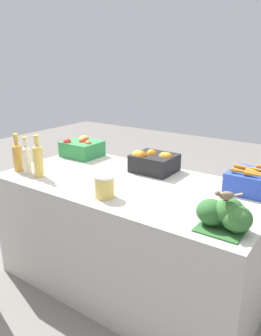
# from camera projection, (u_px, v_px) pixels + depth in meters

# --- Properties ---
(ground_plane) EXTENTS (10.00, 10.00, 0.00)m
(ground_plane) POSITION_uv_depth(u_px,v_px,m) (131.00, 281.00, 2.45)
(ground_plane) COLOR slate
(market_table) EXTENTS (1.81, 0.91, 0.79)m
(market_table) POSITION_uv_depth(u_px,v_px,m) (131.00, 234.00, 2.33)
(market_table) COLOR #B7B2A8
(market_table) RESTS_ON ground_plane
(apple_crate) EXTENTS (0.30, 0.27, 0.16)m
(apple_crate) POSITION_uv_depth(u_px,v_px,m) (82.00, 148.00, 2.80)
(apple_crate) COLOR #2D8442
(apple_crate) RESTS_ON market_table
(orange_crate) EXTENTS (0.30, 0.27, 0.17)m
(orange_crate) POSITION_uv_depth(u_px,v_px,m) (154.00, 162.00, 2.40)
(orange_crate) COLOR black
(orange_crate) RESTS_ON market_table
(carrot_crate) EXTENTS (0.30, 0.27, 0.17)m
(carrot_crate) POSITION_uv_depth(u_px,v_px,m) (254.00, 181.00, 2.01)
(carrot_crate) COLOR #2847B7
(carrot_crate) RESTS_ON market_table
(broccoli_pile) EXTENTS (0.27, 0.19, 0.16)m
(broccoli_pile) POSITION_uv_depth(u_px,v_px,m) (224.00, 214.00, 1.57)
(broccoli_pile) COLOR #2D602D
(broccoli_pile) RESTS_ON market_table
(juice_bottle_amber) EXTENTS (0.07, 0.07, 0.28)m
(juice_bottle_amber) POSITION_uv_depth(u_px,v_px,m) (18.00, 156.00, 2.40)
(juice_bottle_amber) COLOR gold
(juice_bottle_amber) RESTS_ON market_table
(juice_bottle_cloudy) EXTENTS (0.06, 0.06, 0.27)m
(juice_bottle_cloudy) POSITION_uv_depth(u_px,v_px,m) (27.00, 158.00, 2.35)
(juice_bottle_cloudy) COLOR beige
(juice_bottle_cloudy) RESTS_ON market_table
(juice_bottle_golden) EXTENTS (0.07, 0.07, 0.30)m
(juice_bottle_golden) POSITION_uv_depth(u_px,v_px,m) (38.00, 159.00, 2.28)
(juice_bottle_golden) COLOR gold
(juice_bottle_golden) RESTS_ON market_table
(pickle_jar) EXTENTS (0.12, 0.12, 0.14)m
(pickle_jar) POSITION_uv_depth(u_px,v_px,m) (104.00, 186.00, 1.94)
(pickle_jar) COLOR #DBBC56
(pickle_jar) RESTS_ON market_table
(sparrow_bird) EXTENTS (0.12, 0.09, 0.05)m
(sparrow_bird) POSITION_uv_depth(u_px,v_px,m) (226.00, 195.00, 1.50)
(sparrow_bird) COLOR #4C3D2D
(sparrow_bird) RESTS_ON broccoli_pile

